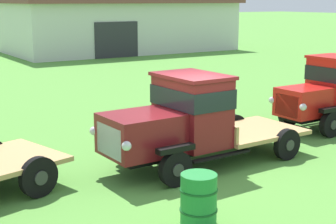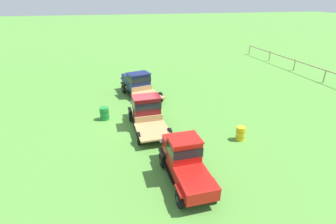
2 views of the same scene
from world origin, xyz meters
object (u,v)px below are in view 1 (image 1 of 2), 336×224
object	(u,v)px
vintage_truck_second_in_line	(185,120)
oil_drum_near_fence	(182,98)
farm_shed	(119,24)
oil_drum_beside_row	(199,200)

from	to	relation	value
vintage_truck_second_in_line	oil_drum_near_fence	xyz separation A→B (m)	(3.43, 5.26, -0.67)
farm_shed	vintage_truck_second_in_line	world-z (taller)	farm_shed
vintage_truck_second_in_line	oil_drum_beside_row	size ratio (longest dim) A/B	5.85
oil_drum_beside_row	oil_drum_near_fence	world-z (taller)	oil_drum_beside_row
oil_drum_beside_row	oil_drum_near_fence	distance (m)	9.49
farm_shed	vintage_truck_second_in_line	distance (m)	28.71
farm_shed	oil_drum_near_fence	world-z (taller)	farm_shed
oil_drum_beside_row	oil_drum_near_fence	bearing A→B (deg)	57.99
farm_shed	vintage_truck_second_in_line	xyz separation A→B (m)	(-11.61, -26.25, -0.89)
farm_shed	vintage_truck_second_in_line	size ratio (longest dim) A/B	3.16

